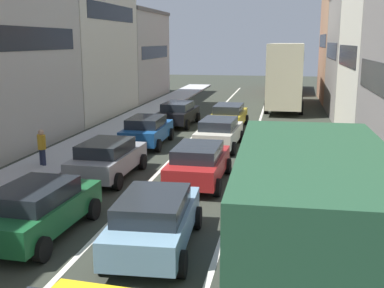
{
  "coord_description": "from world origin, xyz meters",
  "views": [
    {
      "loc": [
        3.18,
        -4.58,
        5.26
      ],
      "look_at": [
        0.0,
        12.0,
        1.6
      ],
      "focal_mm": 44.64,
      "sensor_mm": 36.0,
      "label": 1
    }
  ],
  "objects_px": {
    "sedan_centre_lane_second": "(154,220)",
    "sedan_right_lane_behind_truck": "(281,182)",
    "hatchback_centre_lane_third": "(199,163)",
    "wagon_left_lane_second": "(38,208)",
    "sedan_left_lane_fifth": "(178,113)",
    "bus_far_queue_secondary": "(288,75)",
    "bus_mid_queue_primary": "(286,72)",
    "coupe_centre_lane_fourth": "(219,132)",
    "wagon_right_lane_far": "(286,143)",
    "removalist_box_truck": "(307,226)",
    "sedan_left_lane_third": "(108,158)",
    "sedan_left_lane_fourth": "(147,130)",
    "pedestrian_near_kerb": "(42,146)",
    "sedan_centre_lane_fifth": "(229,116)"
  },
  "relations": [
    {
      "from": "wagon_right_lane_far",
      "to": "bus_far_queue_secondary",
      "type": "bearing_deg",
      "value": -3.56
    },
    {
      "from": "pedestrian_near_kerb",
      "to": "sedan_centre_lane_second",
      "type": "bearing_deg",
      "value": 74.88
    },
    {
      "from": "coupe_centre_lane_fourth",
      "to": "sedan_right_lane_behind_truck",
      "type": "height_order",
      "value": "same"
    },
    {
      "from": "wagon_left_lane_second",
      "to": "bus_far_queue_secondary",
      "type": "height_order",
      "value": "bus_far_queue_secondary"
    },
    {
      "from": "coupe_centre_lane_fourth",
      "to": "wagon_right_lane_far",
      "type": "height_order",
      "value": "same"
    },
    {
      "from": "hatchback_centre_lane_third",
      "to": "sedan_left_lane_fifth",
      "type": "bearing_deg",
      "value": 16.46
    },
    {
      "from": "bus_far_queue_secondary",
      "to": "sedan_centre_lane_second",
      "type": "bearing_deg",
      "value": 177.08
    },
    {
      "from": "sedan_left_lane_fifth",
      "to": "bus_far_queue_secondary",
      "type": "xyz_separation_m",
      "value": [
        6.85,
        22.66,
        0.96
      ]
    },
    {
      "from": "sedan_left_lane_fourth",
      "to": "pedestrian_near_kerb",
      "type": "xyz_separation_m",
      "value": [
        -3.06,
        -5.18,
        0.15
      ]
    },
    {
      "from": "coupe_centre_lane_fourth",
      "to": "sedan_left_lane_fourth",
      "type": "xyz_separation_m",
      "value": [
        -3.7,
        -0.11,
        0.0
      ]
    },
    {
      "from": "hatchback_centre_lane_third",
      "to": "sedan_right_lane_behind_truck",
      "type": "xyz_separation_m",
      "value": [
        3.04,
        -1.9,
        0.0
      ]
    },
    {
      "from": "sedan_centre_lane_fifth",
      "to": "sedan_left_lane_fifth",
      "type": "bearing_deg",
      "value": 84.13
    },
    {
      "from": "sedan_right_lane_behind_truck",
      "to": "bus_mid_queue_primary",
      "type": "xyz_separation_m",
      "value": [
        0.12,
        23.29,
        2.03
      ]
    },
    {
      "from": "wagon_left_lane_second",
      "to": "sedan_centre_lane_fifth",
      "type": "bearing_deg",
      "value": -8.25
    },
    {
      "from": "sedan_centre_lane_second",
      "to": "sedan_right_lane_behind_truck",
      "type": "relative_size",
      "value": 1.0
    },
    {
      "from": "sedan_left_lane_third",
      "to": "sedan_left_lane_fourth",
      "type": "bearing_deg",
      "value": 2.63
    },
    {
      "from": "coupe_centre_lane_fourth",
      "to": "bus_far_queue_secondary",
      "type": "relative_size",
      "value": 0.41
    },
    {
      "from": "hatchback_centre_lane_third",
      "to": "bus_mid_queue_primary",
      "type": "bearing_deg",
      "value": -7.88
    },
    {
      "from": "sedan_left_lane_fourth",
      "to": "bus_far_queue_secondary",
      "type": "distance_m",
      "value": 29.58
    },
    {
      "from": "sedan_centre_lane_second",
      "to": "bus_far_queue_secondary",
      "type": "height_order",
      "value": "bus_far_queue_secondary"
    },
    {
      "from": "sedan_left_lane_third",
      "to": "wagon_right_lane_far",
      "type": "xyz_separation_m",
      "value": [
        6.8,
        4.11,
        0.0
      ]
    },
    {
      "from": "coupe_centre_lane_fourth",
      "to": "bus_far_queue_secondary",
      "type": "bearing_deg",
      "value": -4.32
    },
    {
      "from": "sedan_centre_lane_second",
      "to": "sedan_left_lane_third",
      "type": "xyz_separation_m",
      "value": [
        -3.51,
        5.98,
        0.0
      ]
    },
    {
      "from": "wagon_left_lane_second",
      "to": "sedan_right_lane_behind_truck",
      "type": "bearing_deg",
      "value": -57.24
    },
    {
      "from": "bus_far_queue_secondary",
      "to": "sedan_centre_lane_fifth",
      "type": "bearing_deg",
      "value": 173.13
    },
    {
      "from": "removalist_box_truck",
      "to": "wagon_left_lane_second",
      "type": "bearing_deg",
      "value": 66.02
    },
    {
      "from": "hatchback_centre_lane_third",
      "to": "wagon_right_lane_far",
      "type": "bearing_deg",
      "value": -36.97
    },
    {
      "from": "bus_far_queue_secondary",
      "to": "pedestrian_near_kerb",
      "type": "xyz_separation_m",
      "value": [
        -10.21,
        -33.87,
        -0.81
      ]
    },
    {
      "from": "sedan_left_lane_third",
      "to": "sedan_left_lane_fifth",
      "type": "bearing_deg",
      "value": 0.47
    },
    {
      "from": "sedan_centre_lane_second",
      "to": "sedan_right_lane_behind_truck",
      "type": "xyz_separation_m",
      "value": [
        3.13,
        4.02,
        0.0
      ]
    },
    {
      "from": "sedan_centre_lane_fifth",
      "to": "sedan_right_lane_behind_truck",
      "type": "height_order",
      "value": "same"
    },
    {
      "from": "sedan_centre_lane_second",
      "to": "sedan_right_lane_behind_truck",
      "type": "bearing_deg",
      "value": -41.17
    },
    {
      "from": "hatchback_centre_lane_third",
      "to": "wagon_left_lane_second",
      "type": "bearing_deg",
      "value": 149.51
    },
    {
      "from": "wagon_left_lane_second",
      "to": "wagon_right_lane_far",
      "type": "relative_size",
      "value": 0.99
    },
    {
      "from": "sedan_right_lane_behind_truck",
      "to": "pedestrian_near_kerb",
      "type": "relative_size",
      "value": 2.64
    },
    {
      "from": "hatchback_centre_lane_third",
      "to": "sedan_left_lane_fourth",
      "type": "distance_m",
      "value": 7.16
    },
    {
      "from": "sedan_left_lane_third",
      "to": "sedan_centre_lane_fifth",
      "type": "xyz_separation_m",
      "value": [
        3.41,
        11.63,
        0.0
      ]
    },
    {
      "from": "wagon_left_lane_second",
      "to": "sedan_left_lane_fifth",
      "type": "bearing_deg",
      "value": 2.36
    },
    {
      "from": "removalist_box_truck",
      "to": "sedan_right_lane_behind_truck",
      "type": "relative_size",
      "value": 1.77
    },
    {
      "from": "bus_far_queue_secondary",
      "to": "bus_mid_queue_primary",
      "type": "bearing_deg",
      "value": -179.01
    },
    {
      "from": "sedan_right_lane_behind_truck",
      "to": "removalist_box_truck",
      "type": "bearing_deg",
      "value": -172.83
    },
    {
      "from": "wagon_right_lane_far",
      "to": "sedan_centre_lane_second",
      "type": "bearing_deg",
      "value": 158.74
    },
    {
      "from": "bus_far_queue_secondary",
      "to": "pedestrian_near_kerb",
      "type": "height_order",
      "value": "bus_far_queue_secondary"
    },
    {
      "from": "sedan_left_lane_fourth",
      "to": "sedan_right_lane_behind_truck",
      "type": "height_order",
      "value": "same"
    },
    {
      "from": "bus_mid_queue_primary",
      "to": "pedestrian_near_kerb",
      "type": "distance_m",
      "value": 22.87
    },
    {
      "from": "removalist_box_truck",
      "to": "sedan_centre_lane_second",
      "type": "xyz_separation_m",
      "value": [
        -3.63,
        2.71,
        -1.18
      ]
    },
    {
      "from": "coupe_centre_lane_fourth",
      "to": "removalist_box_truck",
      "type": "bearing_deg",
      "value": -163.82
    },
    {
      "from": "sedan_centre_lane_fifth",
      "to": "sedan_left_lane_third",
      "type": "bearing_deg",
      "value": 165.35
    },
    {
      "from": "coupe_centre_lane_fourth",
      "to": "sedan_centre_lane_fifth",
      "type": "xyz_separation_m",
      "value": [
        -0.14,
        5.49,
        0.0
      ]
    },
    {
      "from": "hatchback_centre_lane_third",
      "to": "sedan_left_lane_third",
      "type": "height_order",
      "value": "same"
    }
  ]
}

